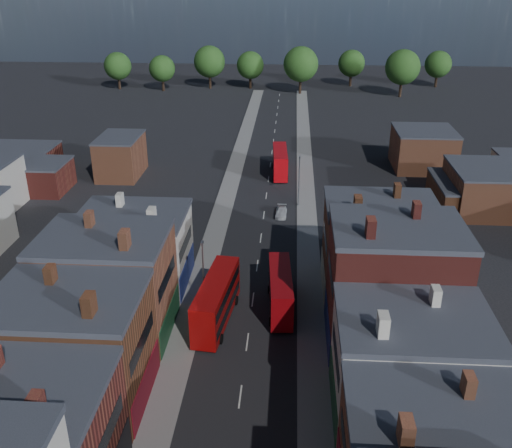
# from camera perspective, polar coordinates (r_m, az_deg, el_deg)

# --- Properties ---
(pavement_west) EXTENTS (3.00, 200.00, 0.12)m
(pavement_west) POSITION_cam_1_polar(r_m,az_deg,el_deg) (81.50, -4.00, -0.64)
(pavement_west) COLOR gray
(pavement_west) RESTS_ON ground
(pavement_east) EXTENTS (3.00, 200.00, 0.12)m
(pavement_east) POSITION_cam_1_polar(r_m,az_deg,el_deg) (80.87, 5.17, -0.89)
(pavement_east) COLOR gray
(pavement_east) RESTS_ON ground
(lamp_post_2) EXTENTS (0.25, 0.70, 8.12)m
(lamp_post_2) POSITION_cam_1_polar(r_m,az_deg,el_deg) (61.60, -5.30, -4.64)
(lamp_post_2) COLOR slate
(lamp_post_2) RESTS_ON ground
(lamp_post_3) EXTENTS (0.25, 0.70, 8.12)m
(lamp_post_3) POSITION_cam_1_polar(r_m,az_deg,el_deg) (88.31, 4.32, 4.64)
(lamp_post_3) COLOR slate
(lamp_post_3) RESTS_ON ground
(bus_0) EXTENTS (3.87, 11.62, 4.92)m
(bus_0) POSITION_cam_1_polar(r_m,az_deg,el_deg) (60.18, -3.99, -7.61)
(bus_0) COLOR #9D0909
(bus_0) RESTS_ON ground
(bus_1) EXTENTS (3.06, 10.27, 4.38)m
(bus_1) POSITION_cam_1_polar(r_m,az_deg,el_deg) (62.43, 2.46, -6.60)
(bus_1) COLOR #9D090E
(bus_1) RESTS_ON ground
(bus_2) EXTENTS (3.12, 10.75, 4.59)m
(bus_2) POSITION_cam_1_polar(r_m,az_deg,el_deg) (102.88, 2.42, 6.28)
(bus_2) COLOR #BB080E
(bus_2) RESTS_ON ground
(car_2) EXTENTS (2.02, 4.23, 1.16)m
(car_2) POSITION_cam_1_polar(r_m,az_deg,el_deg) (69.75, -3.14, -4.73)
(car_2) COLOR black
(car_2) RESTS_ON ground
(car_3) EXTENTS (1.79, 4.13, 1.18)m
(car_3) POSITION_cam_1_polar(r_m,az_deg,el_deg) (86.03, 2.54, 1.19)
(car_3) COLOR silver
(car_3) RESTS_ON ground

